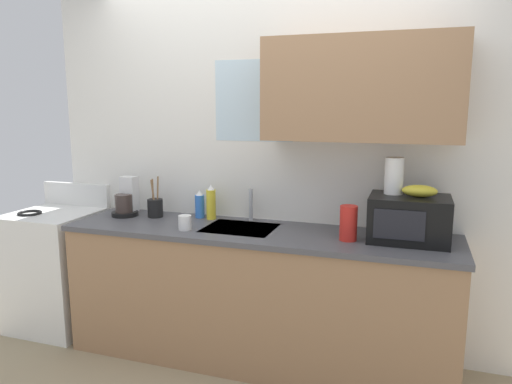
% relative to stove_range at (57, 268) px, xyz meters
% --- Properties ---
extents(kitchen_wall_assembly, '(3.31, 0.42, 2.50)m').
position_rel_stove_range_xyz_m(kitchen_wall_assembly, '(1.75, 0.30, 0.91)').
color(kitchen_wall_assembly, white).
rests_on(kitchen_wall_assembly, ground).
extents(counter_unit, '(2.54, 0.63, 0.90)m').
position_rel_stove_range_xyz_m(counter_unit, '(1.62, -0.00, -0.00)').
color(counter_unit, '#9E7551').
rests_on(counter_unit, ground).
extents(sink_faucet, '(0.03, 0.03, 0.22)m').
position_rel_stove_range_xyz_m(sink_faucet, '(1.50, 0.24, 0.55)').
color(sink_faucet, '#B2B5BA').
rests_on(sink_faucet, counter_unit).
extents(stove_range, '(0.60, 0.60, 1.08)m').
position_rel_stove_range_xyz_m(stove_range, '(0.00, 0.00, 0.00)').
color(stove_range, white).
rests_on(stove_range, ground).
extents(microwave, '(0.46, 0.35, 0.27)m').
position_rel_stove_range_xyz_m(microwave, '(2.55, 0.04, 0.58)').
color(microwave, black).
rests_on(microwave, counter_unit).
extents(banana_bunch, '(0.20, 0.11, 0.07)m').
position_rel_stove_range_xyz_m(banana_bunch, '(2.60, 0.05, 0.75)').
color(banana_bunch, gold).
rests_on(banana_bunch, microwave).
extents(paper_towel_roll, '(0.11, 0.11, 0.22)m').
position_rel_stove_range_xyz_m(paper_towel_roll, '(2.45, 0.10, 0.82)').
color(paper_towel_roll, white).
rests_on(paper_towel_roll, microwave).
extents(coffee_maker, '(0.19, 0.21, 0.28)m').
position_rel_stove_range_xyz_m(coffee_maker, '(0.58, 0.10, 0.55)').
color(coffee_maker, black).
rests_on(coffee_maker, counter_unit).
extents(dish_soap_bottle_yellow, '(0.07, 0.07, 0.24)m').
position_rel_stove_range_xyz_m(dish_soap_bottle_yellow, '(1.22, 0.19, 0.56)').
color(dish_soap_bottle_yellow, yellow).
rests_on(dish_soap_bottle_yellow, counter_unit).
extents(dish_soap_bottle_blue, '(0.07, 0.07, 0.20)m').
position_rel_stove_range_xyz_m(dish_soap_bottle_blue, '(1.12, 0.20, 0.53)').
color(dish_soap_bottle_blue, blue).
rests_on(dish_soap_bottle_blue, counter_unit).
extents(cereal_canister, '(0.10, 0.10, 0.21)m').
position_rel_stove_range_xyz_m(cereal_canister, '(2.21, -0.05, 0.55)').
color(cereal_canister, red).
rests_on(cereal_canister, counter_unit).
extents(mug_white, '(0.08, 0.08, 0.09)m').
position_rel_stove_range_xyz_m(mug_white, '(1.18, -0.14, 0.49)').
color(mug_white, white).
rests_on(mug_white, counter_unit).
extents(utensil_crock, '(0.11, 0.11, 0.29)m').
position_rel_stove_range_xyz_m(utensil_crock, '(0.81, 0.12, 0.51)').
color(utensil_crock, black).
rests_on(utensil_crock, counter_unit).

